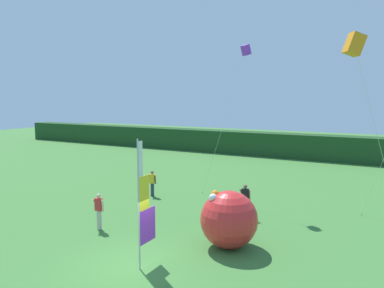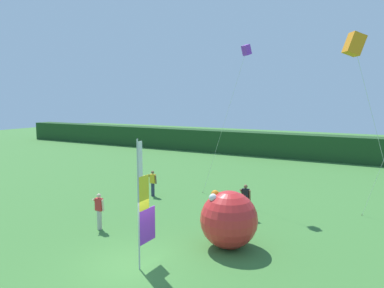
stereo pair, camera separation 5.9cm
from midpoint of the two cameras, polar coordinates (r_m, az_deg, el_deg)
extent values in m
plane|color=#3D7533|center=(14.66, -8.39, -17.95)|extent=(120.00, 120.00, 0.00)
cube|color=#1E421E|center=(39.76, 17.08, -0.36)|extent=(80.00, 2.40, 2.51)
cylinder|color=#B7B7BC|center=(13.43, -8.15, -9.40)|extent=(0.06, 0.06, 4.78)
cube|color=purple|center=(14.09, -6.80, -12.39)|extent=(0.02, 0.97, 1.27)
cube|color=yellow|center=(13.58, -7.33, -7.52)|extent=(0.02, 0.60, 1.27)
cube|color=white|center=(13.17, -7.89, -2.32)|extent=(0.02, 0.23, 1.27)
cylinder|color=#B7B2A3|center=(18.36, -14.03, -11.31)|extent=(0.22, 0.22, 0.92)
cube|color=red|center=(18.14, -14.10, -9.04)|extent=(0.36, 0.20, 0.60)
sphere|color=beige|center=(18.03, -14.14, -7.76)|extent=(0.20, 0.20, 0.20)
cylinder|color=beige|center=(18.31, -14.51, -8.66)|extent=(0.09, 0.48, 0.42)
cylinder|color=beige|center=(18.00, -13.54, -9.24)|extent=(0.09, 0.14, 0.56)
cylinder|color=#B7B2A3|center=(19.72, 8.32, -9.90)|extent=(0.22, 0.22, 0.90)
cube|color=black|center=(19.51, 8.37, -7.75)|extent=(0.36, 0.20, 0.62)
sphere|color=brown|center=(19.41, 8.39, -6.52)|extent=(0.20, 0.20, 0.20)
cylinder|color=brown|center=(19.63, 7.80, -7.40)|extent=(0.09, 0.48, 0.42)
cylinder|color=brown|center=(19.45, 9.01, -7.85)|extent=(0.09, 0.14, 0.56)
cylinder|color=#2D334C|center=(23.72, -6.00, -7.02)|extent=(0.22, 0.22, 0.84)
cube|color=yellow|center=(23.56, -6.03, -5.35)|extent=(0.36, 0.20, 0.57)
sphere|color=brown|center=(23.48, -6.04, -4.39)|extent=(0.20, 0.20, 0.20)
cylinder|color=brown|center=(23.73, -6.40, -5.13)|extent=(0.09, 0.48, 0.42)
cylinder|color=brown|center=(23.45, -5.55, -5.51)|extent=(0.09, 0.14, 0.56)
sphere|color=red|center=(15.63, 5.84, -11.56)|extent=(2.40, 2.40, 2.40)
sphere|color=orange|center=(16.15, 3.89, -8.16)|extent=(0.34, 0.34, 0.34)
sphere|color=white|center=(15.13, 3.38, -8.30)|extent=(0.34, 0.34, 0.34)
sphere|color=orange|center=(15.43, 3.70, -7.74)|extent=(0.34, 0.34, 0.34)
cylinder|color=brown|center=(24.44, 1.77, -7.49)|extent=(0.03, 0.03, 0.08)
cylinder|color=silver|center=(23.00, 4.95, 2.84)|extent=(2.94, 0.19, 9.00)
cube|color=purple|center=(22.47, 8.50, 14.19)|extent=(0.60, 0.67, 0.67)
cylinder|color=silver|center=(14.86, 27.63, -2.27)|extent=(2.12, 2.36, 7.96)
cube|color=orange|center=(13.70, 23.92, 13.93)|extent=(0.80, 0.73, 0.79)
cylinder|color=brown|center=(21.87, 24.88, -9.92)|extent=(0.03, 0.03, 0.08)
camera|label=1|loc=(0.03, -89.89, 0.01)|focal=34.48mm
camera|label=2|loc=(0.03, 90.11, -0.01)|focal=34.48mm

